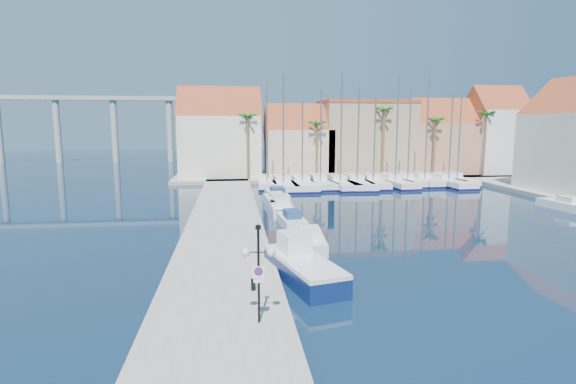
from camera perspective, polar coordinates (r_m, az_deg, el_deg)
The scene contains 35 objects.
ground at distance 25.34m, azimuth 12.73°, elevation -10.76°, with size 260.00×260.00×0.00m, color black.
quay_west at distance 36.83m, azimuth -8.03°, elevation -4.13°, with size 6.00×77.00×0.50m, color gray.
shore_north at distance 73.23m, azimuth 7.37°, elevation 2.20°, with size 54.00×16.00×0.50m, color gray.
lamp_post at distance 17.69m, azimuth -3.77°, elevation -8.49°, with size 1.35×0.46×3.98m.
bollard at distance 21.79m, azimuth -4.43°, elevation -11.62°, with size 0.23×0.23×0.57m, color black.
fishing_boat at distance 24.49m, azimuth 1.80°, elevation -9.31°, with size 3.79×7.05×2.35m.
motorboat_west_0 at distance 31.12m, azimuth 2.67°, elevation -5.93°, with size 2.43×6.23×1.40m.
motorboat_west_1 at distance 37.11m, azimuth 0.38°, elevation -3.54°, with size 2.14×5.57×1.40m.
motorboat_west_2 at distance 42.32m, azimuth -0.78°, elevation -2.03°, with size 2.15×6.23×1.40m.
motorboat_west_3 at distance 46.58m, azimuth -1.58°, elevation -1.05°, with size 2.22×6.09×1.40m.
motorboat_west_4 at distance 50.39m, azimuth -1.45°, elevation -0.32°, with size 2.36×6.49×1.40m.
motorboat_east_1 at distance 51.75m, azimuth 31.66°, elevation -1.37°, with size 2.30×5.46×1.40m.
sailboat_0 at distance 59.76m, azimuth -2.67°, elevation 1.18°, with size 2.83×8.85×13.10m.
sailboat_1 at distance 58.66m, azimuth -0.67°, elevation 1.03°, with size 3.21×11.16×14.51m.
sailboat_2 at distance 59.36m, azimuth 1.72°, elevation 1.07°, with size 3.38×11.90×11.21m.
sailboat_3 at distance 60.37m, azimuth 3.97°, elevation 1.21°, with size 3.55×10.72×12.70m.
sailboat_4 at distance 60.23m, azimuth 6.46°, elevation 1.17°, with size 3.90×11.66×14.92m.
sailboat_5 at distance 60.84m, azimuth 8.61°, elevation 1.18°, with size 3.59×11.91×13.08m.
sailboat_6 at distance 61.63m, azimuth 10.65°, elevation 1.23°, with size 3.27×10.19×11.76m.
sailboat_7 at distance 62.57m, azimuth 13.22°, elevation 1.28°, with size 3.68×10.85×14.38m.
sailboat_8 at distance 64.15m, azimuth 14.77°, elevation 1.41°, with size 2.46×9.01×13.04m.
sailboat_9 at distance 65.05m, azimuth 16.77°, elevation 1.45°, with size 2.48×8.87×14.50m.
sailboat_10 at distance 65.20m, azimuth 19.42°, elevation 1.28°, with size 3.57×11.33×12.65m.
sailboat_11 at distance 67.21m, azimuth 20.45°, elevation 1.46°, with size 2.58×9.25×12.61m.
building_0 at distance 69.48m, azimuth -8.61°, elevation 7.02°, with size 12.30×9.00×13.50m.
building_1 at distance 70.27m, azimuth 1.30°, elevation 6.13°, with size 10.30×8.00×11.00m.
building_2 at distance 73.63m, azimuth 9.74°, elevation 6.87°, with size 14.20×10.20×11.50m.
building_3 at distance 77.07m, azimuth 18.57°, elevation 6.32°, with size 10.30×8.00×12.00m.
building_4 at distance 80.50m, azimuth 24.74°, elevation 6.85°, with size 8.30×8.00×14.00m.
palm_0 at distance 64.48m, azimuth -5.17°, elevation 9.24°, with size 2.60×2.60×10.15m.
palm_1 at distance 65.61m, azimuth 3.70°, elevation 8.42°, with size 2.60×2.60×9.15m.
palm_2 at distance 68.23m, azimuth 12.12°, elevation 9.83°, with size 2.60×2.60×11.15m.
palm_3 at distance 71.23m, azimuth 18.23°, elevation 8.40°, with size 2.60×2.60×9.65m.
palm_4 at distance 75.00m, azimuth 23.86°, elevation 8.81°, with size 2.60×2.60×10.65m.
viaduct at distance 108.87m, azimuth -23.88°, elevation 8.88°, with size 48.00×2.20×14.45m.
Camera 1 is at (-8.36, -22.44, 8.30)m, focal length 28.00 mm.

